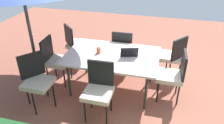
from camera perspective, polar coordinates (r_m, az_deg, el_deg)
ground_plane at (r=4.50m, az=-0.00°, el=-7.04°), size 10.00×10.00×0.02m
dining_table at (r=4.10m, az=-0.00°, el=1.26°), size 1.74×1.17×0.78m
chair_south at (r=4.86m, az=2.90°, el=3.67°), size 0.46×0.46×0.98m
chair_southwest at (r=4.74m, az=15.53°, el=1.82°), size 0.58×0.58×0.98m
chair_east at (r=4.57m, az=-14.75°, el=0.90°), size 0.47×0.46×0.98m
chair_north at (r=3.58m, az=-3.48°, el=-6.84°), size 0.46×0.47×0.98m
chair_northeast at (r=4.02m, az=-19.22°, el=-4.13°), size 0.58×0.58×0.98m
chair_southeast at (r=5.21m, az=-9.54°, el=5.11°), size 0.59×0.59×0.98m
chair_west at (r=4.08m, az=15.83°, el=-2.97°), size 0.47×0.46×0.98m
laptop at (r=4.01m, az=4.45°, el=2.10°), size 0.38×0.33×0.21m
cup at (r=4.12m, az=-3.54°, el=3.07°), size 0.08×0.08×0.12m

